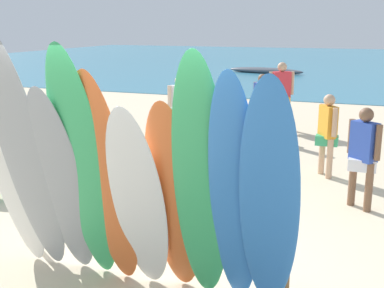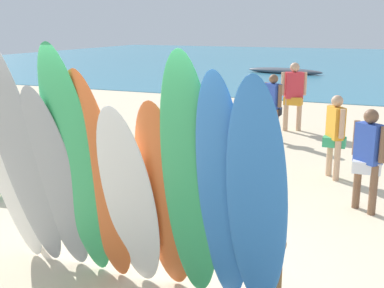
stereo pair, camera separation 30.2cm
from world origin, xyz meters
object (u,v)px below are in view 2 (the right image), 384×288
(surfboard_white_0, at_px, (3,153))
(beach_chair_blue, at_px, (7,166))
(surfboard_orange_4, at_px, (100,182))
(surfboard_blue_9, at_px, (257,204))
(beachgoer_by_water, at_px, (293,92))
(surfboard_grey_2, at_px, (57,184))
(surfboard_green_7, at_px, (190,185))
(beachgoer_midbeach, at_px, (368,153))
(distant_boat, at_px, (284,71))
(surfboard_grey_1, at_px, (22,158))
(beachgoer_strolling, at_px, (273,103))
(surfboard_rack, at_px, (144,228))
(beach_chair_red, at_px, (85,156))
(surfboard_blue_8, at_px, (223,197))
(surfboard_green_3, at_px, (77,169))
(beachgoer_photographing, at_px, (190,103))
(beachgoer_near_rack, at_px, (335,131))
(surfboard_white_5, at_px, (130,201))
(surfboard_orange_6, at_px, (165,201))

(surfboard_white_0, xyz_separation_m, beach_chair_blue, (-1.96, 2.05, -0.92))
(surfboard_orange_4, height_order, surfboard_blue_9, surfboard_blue_9)
(beachgoer_by_water, bearing_deg, surfboard_grey_2, 58.85)
(surfboard_green_7, bearing_deg, surfboard_orange_4, 175.03)
(surfboard_white_0, distance_m, beachgoer_midbeach, 4.88)
(surfboard_grey_2, height_order, distant_boat, surfboard_grey_2)
(surfboard_grey_1, bearing_deg, beachgoer_midbeach, 42.16)
(beachgoer_midbeach, relative_size, beachgoer_by_water, 0.87)
(beachgoer_strolling, bearing_deg, surfboard_grey_2, -56.52)
(surfboard_white_0, relative_size, beachgoer_strolling, 1.78)
(surfboard_grey_1, relative_size, surfboard_green_7, 1.10)
(surfboard_rack, xyz_separation_m, beachgoer_strolling, (-0.23, 6.75, 0.42))
(surfboard_orange_4, relative_size, beach_chair_red, 2.77)
(beachgoer_by_water, relative_size, distant_boat, 0.40)
(surfboard_blue_8, distance_m, beachgoer_by_water, 8.59)
(surfboard_green_3, height_order, beach_chair_red, surfboard_green_3)
(surfboard_rack, height_order, beachgoer_photographing, beachgoer_photographing)
(surfboard_blue_8, bearing_deg, beach_chair_blue, 153.47)
(surfboard_grey_1, height_order, beachgoer_by_water, surfboard_grey_1)
(surfboard_rack, bearing_deg, beachgoer_strolling, 91.96)
(surfboard_blue_8, relative_size, beachgoer_near_rack, 1.64)
(surfboard_green_3, bearing_deg, beachgoer_strolling, 85.99)
(surfboard_grey_2, relative_size, surfboard_green_7, 0.88)
(surfboard_rack, bearing_deg, beachgoer_near_rack, 70.69)
(surfboard_green_7, distance_m, surfboard_blue_8, 0.33)
(surfboard_green_7, bearing_deg, beachgoer_near_rack, 76.44)
(surfboard_grey_1, distance_m, surfboard_blue_8, 2.14)
(surfboard_green_3, xyz_separation_m, surfboard_white_5, (0.57, 0.04, -0.27))
(surfboard_blue_9, relative_size, beachgoer_near_rack, 1.63)
(surfboard_orange_6, height_order, beachgoer_strolling, surfboard_orange_6)
(surfboard_blue_9, bearing_deg, beachgoer_midbeach, 73.18)
(beach_chair_red, distance_m, beach_chair_blue, 1.31)
(surfboard_orange_4, bearing_deg, surfboard_green_3, -165.03)
(surfboard_grey_1, height_order, surfboard_blue_9, surfboard_grey_1)
(surfboard_grey_2, relative_size, distant_boat, 0.51)
(surfboard_rack, distance_m, beach_chair_blue, 3.63)
(surfboard_orange_4, distance_m, surfboard_blue_9, 1.61)
(beach_chair_blue, bearing_deg, beachgoer_near_rack, 22.58)
(surfboard_rack, bearing_deg, beachgoer_midbeach, 52.64)
(surfboard_blue_9, bearing_deg, surfboard_blue_8, 169.20)
(surfboard_blue_8, xyz_separation_m, beachgoer_photographing, (-3.14, 6.60, -0.31))
(surfboard_grey_1, distance_m, surfboard_white_5, 1.22)
(surfboard_grey_1, xyz_separation_m, surfboard_orange_4, (0.83, 0.14, -0.19))
(surfboard_orange_4, height_order, beachgoer_by_water, surfboard_orange_4)
(surfboard_blue_8, distance_m, beachgoer_strolling, 7.41)
(surfboard_grey_1, xyz_separation_m, distant_boat, (-2.42, 23.28, -1.19))
(surfboard_green_7, bearing_deg, surfboard_blue_9, -8.14)
(beachgoer_photographing, xyz_separation_m, beachgoer_strolling, (1.81, 0.69, 0.03))
(surfboard_grey_1, xyz_separation_m, surfboard_green_3, (0.60, 0.10, -0.07))
(surfboard_green_3, relative_size, surfboard_white_5, 1.27)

